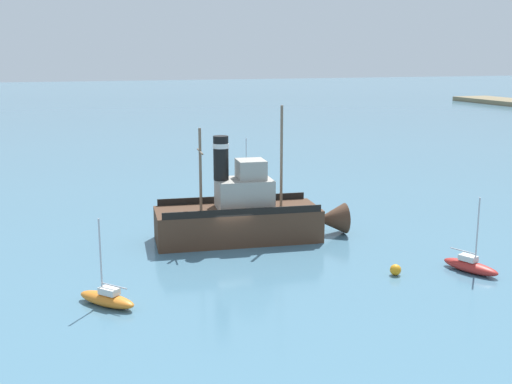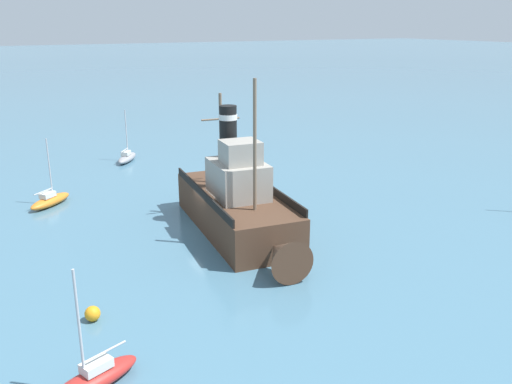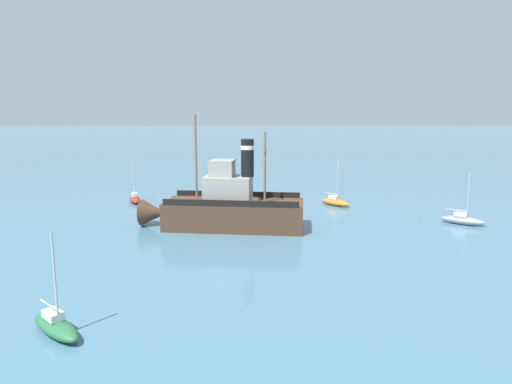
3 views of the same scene
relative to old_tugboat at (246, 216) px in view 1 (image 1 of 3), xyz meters
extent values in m
plane|color=#477289|center=(1.30, -1.54, -1.83)|extent=(600.00, 600.00, 0.00)
cube|color=#4C3323|center=(-0.07, -0.61, -0.63)|extent=(5.81, 12.44, 2.40)
cone|color=#4C3323|center=(0.79, 6.54, -0.63)|extent=(2.62, 2.66, 2.35)
cube|color=#9E998E|center=(-0.01, -0.11, 1.67)|extent=(3.46, 4.33, 2.20)
cube|color=#9E998E|center=(0.05, 0.38, 3.47)|extent=(2.42, 2.25, 1.40)
cylinder|color=black|center=(-0.22, -1.80, 4.37)|extent=(1.10, 1.10, 3.20)
cylinder|color=silver|center=(-0.22, -1.80, 5.27)|extent=(1.16, 1.16, 0.35)
cylinder|color=#75604C|center=(0.32, 2.67, 4.32)|extent=(0.20, 0.20, 7.50)
cylinder|color=#75604C|center=(-0.40, -3.29, 3.57)|extent=(0.20, 0.20, 6.00)
cylinder|color=#75604C|center=(-0.40, -3.29, 4.89)|extent=(2.60, 0.43, 0.12)
cube|color=black|center=(-2.21, -0.35, 0.82)|extent=(1.49, 11.33, 0.50)
cube|color=black|center=(2.07, -0.87, 0.82)|extent=(1.49, 11.33, 0.50)
ellipsoid|color=orange|center=(9.61, -11.29, -1.48)|extent=(3.62, 3.28, 0.70)
cube|color=silver|center=(9.76, -11.16, -0.95)|extent=(1.25, 1.20, 0.36)
cylinder|color=#B7B7BC|center=(9.38, -11.48, 0.97)|extent=(0.10, 0.10, 4.20)
cylinder|color=#B7B7BC|center=(10.07, -10.90, -0.58)|extent=(1.43, 1.22, 0.08)
ellipsoid|color=#B22823|center=(11.66, 11.06, -1.48)|extent=(3.95, 2.35, 0.70)
cube|color=silver|center=(11.47, 10.99, -0.95)|extent=(1.25, 0.98, 0.36)
cylinder|color=#B7B7BC|center=(11.94, 11.17, 0.97)|extent=(0.10, 0.10, 4.20)
cylinder|color=#B7B7BC|center=(11.10, 10.85, -0.58)|extent=(1.72, 0.70, 0.08)
ellipsoid|color=#286B3D|center=(-19.46, 6.88, -1.48)|extent=(3.40, 3.52, 0.70)
cube|color=silver|center=(-19.32, 7.02, -0.95)|extent=(1.22, 1.24, 0.36)
cylinder|color=#B7B7BC|center=(-19.66, 6.66, 0.97)|extent=(0.10, 0.10, 4.20)
cylinder|color=#B7B7BC|center=(-19.05, 7.31, -0.58)|extent=(1.29, 1.37, 0.08)
sphere|color=orange|center=(10.59, 6.28, -1.48)|extent=(0.70, 0.70, 0.70)
camera|label=1|loc=(43.52, -14.62, 11.67)|focal=45.00mm
camera|label=2|loc=(14.53, 28.54, 10.99)|focal=38.00mm
camera|label=3|loc=(-39.08, -2.10, 8.26)|focal=32.00mm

